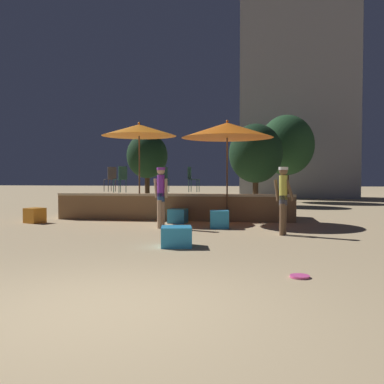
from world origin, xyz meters
TOP-DOWN VIEW (x-y plane):
  - ground_plane at (0.00, 0.00)m, footprint 120.00×120.00m
  - wooden_deck at (-0.99, 10.18)m, footprint 7.75×2.27m
  - patio_umbrella_0 at (-2.13, 9.28)m, footprint 2.44×2.44m
  - patio_umbrella_1 at (0.76, 8.99)m, footprint 2.86×2.86m
  - cube_seat_0 at (0.03, 4.16)m, footprint 0.71×0.71m
  - cube_seat_1 at (-5.08, 7.92)m, footprint 0.64×0.64m
  - cube_seat_2 at (0.64, 7.40)m, footprint 0.56×0.56m
  - cube_seat_3 at (-0.72, 8.53)m, footprint 0.58×0.58m
  - person_0 at (-0.95, 7.17)m, footprint 0.44×0.29m
  - person_2 at (2.29, 6.23)m, footprint 0.51×0.28m
  - bistro_chair_0 at (-1.66, 10.79)m, footprint 0.45×0.46m
  - bistro_chair_1 at (-3.60, 10.72)m, footprint 0.48×0.48m
  - bistro_chair_2 at (-2.91, 9.80)m, footprint 0.47×0.47m
  - bistro_chair_3 at (-0.63, 10.82)m, footprint 0.41×0.40m
  - frisbee_disc at (2.23, 1.77)m, footprint 0.28×0.28m
  - background_tree_0 at (1.68, 16.92)m, footprint 2.63×2.63m
  - background_tree_1 at (3.42, 20.30)m, footprint 3.08×3.08m
  - background_tree_2 at (-4.51, 19.73)m, footprint 2.36×2.36m
  - distant_building at (4.50, 25.47)m, footprint 7.67×3.10m

SIDE VIEW (x-z plane):
  - ground_plane at x=0.00m, z-range 0.00..0.00m
  - frisbee_disc at x=2.23m, z-range 0.00..0.03m
  - cube_seat_0 at x=0.03m, z-range 0.00..0.41m
  - cube_seat_3 at x=-0.72m, z-range 0.00..0.43m
  - cube_seat_1 at x=-5.08m, z-range 0.00..0.46m
  - cube_seat_2 at x=0.64m, z-range 0.00..0.49m
  - wooden_deck at x=-0.99m, z-range -0.04..0.84m
  - person_2 at x=2.29m, z-range 0.09..1.76m
  - person_0 at x=-0.95m, z-range 0.10..1.78m
  - bistro_chair_0 at x=-1.66m, z-range 0.97..1.87m
  - bistro_chair_1 at x=-3.60m, z-range 0.97..1.87m
  - bistro_chair_2 at x=-2.91m, z-range 0.97..1.87m
  - bistro_chair_3 at x=-0.63m, z-range 0.97..1.87m
  - background_tree_0 at x=1.68m, z-range 0.55..4.57m
  - background_tree_2 at x=-4.51m, z-range 0.65..4.58m
  - patio_umbrella_1 at x=0.76m, z-range 1.27..4.45m
  - patio_umbrella_0 at x=-2.13m, z-range 1.33..4.54m
  - background_tree_1 at x=3.42m, z-range 0.74..5.64m
  - distant_building at x=4.50m, z-range 0.00..13.76m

